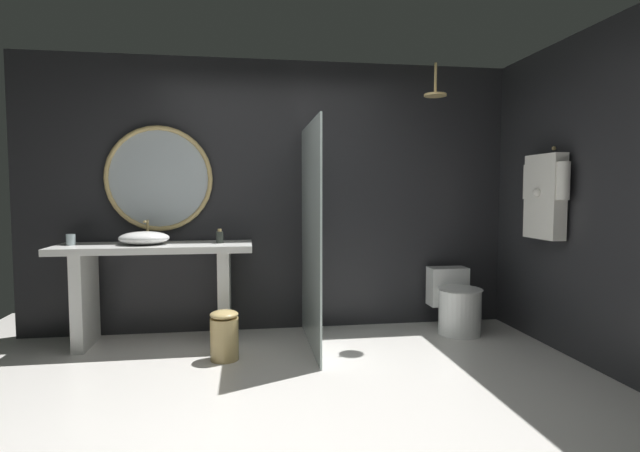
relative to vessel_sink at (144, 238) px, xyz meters
name	(u,v)px	position (x,y,z in m)	size (l,w,h in m)	color
ground_plane	(298,411)	(1.19, -1.52, -0.94)	(5.76, 5.76, 0.00)	silver
back_wall_panel	(277,196)	(1.19, 0.38, 0.36)	(4.80, 0.10, 2.60)	#232326
side_wall_right	(573,197)	(3.54, -0.76, 0.36)	(0.10, 2.47, 2.60)	#232326
vanity_counter	(156,277)	(0.09, 0.02, -0.35)	(1.69, 0.58, 0.88)	silver
vessel_sink	(144,238)	(0.00, 0.00, 0.00)	(0.43, 0.35, 0.21)	white
tumbler_cup	(71,240)	(-0.62, 0.05, -0.01)	(0.08, 0.08, 0.10)	silver
soap_dispenser	(220,237)	(0.65, 0.03, 0.00)	(0.06, 0.06, 0.13)	#282D28
round_wall_mirror	(159,179)	(0.09, 0.29, 0.52)	(0.98, 0.04, 0.98)	tan
shower_glass_panel	(311,236)	(1.43, -0.28, 0.02)	(0.02, 1.21, 1.93)	silver
rain_shower_head	(435,92)	(2.58, -0.15, 1.30)	(0.20, 0.20, 0.30)	tan
hanging_bathrobe	(545,194)	(3.40, -0.60, 0.38)	(0.20, 0.58, 0.79)	tan
toilet	(456,303)	(2.87, -0.04, -0.67)	(0.41, 0.62, 0.59)	white
waste_bin	(224,335)	(0.70, -0.52, -0.74)	(0.23, 0.23, 0.40)	tan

